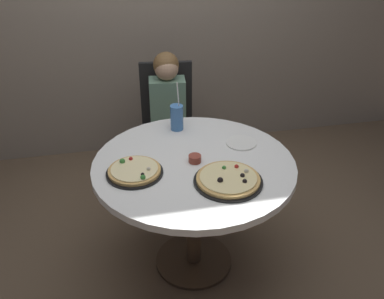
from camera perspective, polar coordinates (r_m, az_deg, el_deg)
ground_plane at (r=2.77m, az=0.22°, el=-14.95°), size 8.00×8.00×0.00m
dining_table at (r=2.35m, az=0.26°, el=-3.94°), size 1.12×1.12×0.75m
chair_wooden at (r=3.28m, az=-3.38°, el=4.34°), size 0.44×0.44×0.95m
diner_child at (r=3.14m, az=-3.17°, el=2.12°), size 0.29×0.42×1.08m
pizza_veggie at (r=2.13m, az=4.97°, el=-4.10°), size 0.35×0.35×0.05m
pizza_cheese at (r=2.21m, az=-7.84°, el=-2.93°), size 0.30×0.30×0.05m
soda_cup at (r=2.60m, az=-2.09°, el=4.40°), size 0.08×0.08×0.31m
sauce_bowl at (r=2.28m, az=0.40°, el=-1.28°), size 0.07×0.07×0.04m
plate_small at (r=2.48m, az=6.71°, el=0.91°), size 0.18×0.18×0.01m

